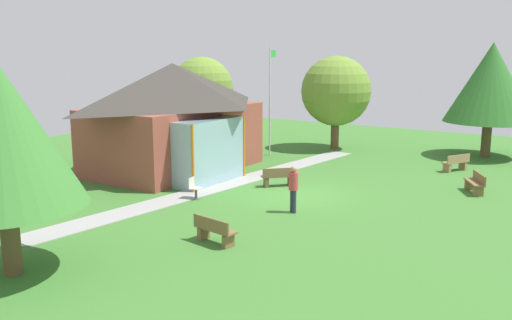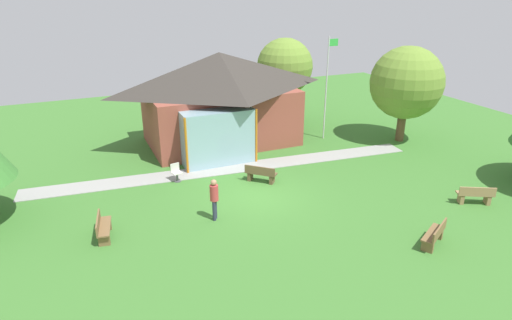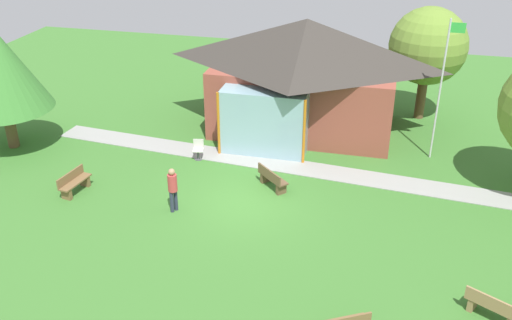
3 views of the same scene
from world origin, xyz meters
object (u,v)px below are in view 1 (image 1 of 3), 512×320
at_px(bench_front_right, 475,183).
at_px(tree_east_hedge, 336,91).
at_px(bench_lawn_far_right, 456,163).
at_px(bench_mid_left, 214,231).
at_px(tree_far_east, 491,83).
at_px(visitor_strolling_lawn, 293,185).
at_px(patio_chair_west, 194,189).
at_px(tree_behind_pavilion_right, 202,89).
at_px(flagpole, 270,97).
at_px(bench_rear_near_path, 279,177).
at_px(pavilion, 175,115).
at_px(tree_west_hedge, 1,135).

height_order(bench_front_right, tree_east_hedge, tree_east_hedge).
xyz_separation_m(bench_lawn_far_right, bench_front_right, (-3.97, -1.73, 0.00)).
bearing_deg(bench_mid_left, bench_lawn_far_right, 85.35).
bearing_deg(tree_far_east, bench_lawn_far_right, 175.07).
distance_m(bench_front_right, visitor_strolling_lawn, 8.30).
bearing_deg(patio_chair_west, bench_front_right, 117.41).
relative_size(bench_lawn_far_right, tree_far_east, 0.24).
bearing_deg(tree_far_east, visitor_strolling_lawn, 166.80).
bearing_deg(tree_behind_pavilion_right, flagpole, -83.82).
distance_m(bench_rear_near_path, bench_mid_left, 7.65).
distance_m(pavilion, tree_behind_pavilion_right, 6.20).
height_order(bench_front_right, patio_chair_west, patio_chair_west).
height_order(bench_rear_near_path, bench_lawn_far_right, same).
distance_m(pavilion, bench_rear_near_path, 6.44).
xyz_separation_m(bench_mid_left, tree_east_hedge, (17.43, 4.19, 3.08)).
height_order(bench_lawn_far_right, tree_west_hedge, tree_west_hedge).
bearing_deg(tree_west_hedge, patio_chair_west, 5.56).
bearing_deg(flagpole, bench_mid_left, -154.73).
height_order(bench_lawn_far_right, bench_mid_left, same).
bearing_deg(tree_west_hedge, bench_front_right, -28.07).
distance_m(bench_lawn_far_right, tree_far_east, 6.14).
bearing_deg(tree_east_hedge, tree_behind_pavilion_right, 123.73).
bearing_deg(pavilion, bench_mid_left, -132.72).
bearing_deg(visitor_strolling_lawn, flagpole, 157.50).
height_order(bench_mid_left, tree_east_hedge, tree_east_hedge).
xyz_separation_m(tree_west_hedge, tree_far_east, (24.47, -7.03, 0.41)).
bearing_deg(visitor_strolling_lawn, bench_front_right, 84.83).
xyz_separation_m(bench_rear_near_path, tree_behind_pavilion_right, (5.65, 8.71, 3.24)).
height_order(pavilion, tree_east_hedge, tree_east_hedge).
bearing_deg(pavilion, tree_behind_pavilion_right, 26.21).
xyz_separation_m(flagpole, tree_east_hedge, (3.95, -2.18, 0.17)).
xyz_separation_m(patio_chair_west, tree_west_hedge, (-8.49, -0.83, 3.29)).
relative_size(bench_mid_left, tree_far_east, 0.25).
bearing_deg(visitor_strolling_lawn, bench_mid_left, -63.54).
relative_size(flagpole, bench_lawn_far_right, 3.95).
relative_size(pavilion, flagpole, 1.53).
relative_size(visitor_strolling_lawn, tree_behind_pavilion_right, 0.32).
xyz_separation_m(bench_lawn_far_right, tree_west_hedge, (-19.60, 6.61, 3.31)).
bearing_deg(bench_lawn_far_right, bench_front_right, -127.94).
relative_size(tree_east_hedge, tree_west_hedge, 1.00).
bearing_deg(tree_behind_pavilion_right, pavilion, -153.79).
bearing_deg(tree_east_hedge, flagpole, 151.14).
height_order(pavilion, tree_far_east, tree_far_east).
bearing_deg(patio_chair_west, bench_mid_left, 35.43).
distance_m(bench_lawn_far_right, bench_front_right, 4.33).
xyz_separation_m(tree_behind_pavilion_right, tree_far_east, (6.70, -14.82, 0.48)).
relative_size(tree_behind_pavilion_right, tree_east_hedge, 0.99).
xyz_separation_m(bench_rear_near_path, visitor_strolling_lawn, (-3.12, -2.49, 0.62)).
xyz_separation_m(pavilion, flagpole, (5.99, -1.75, 0.57)).
xyz_separation_m(bench_mid_left, tree_behind_pavilion_right, (13.00, 10.83, 3.24)).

